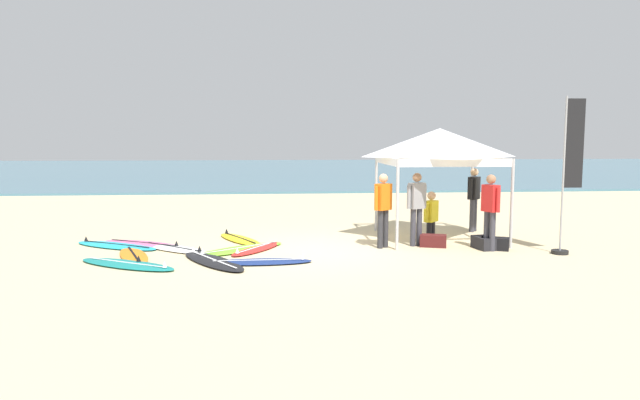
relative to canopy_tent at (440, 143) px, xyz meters
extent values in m
plane|color=beige|center=(-3.08, -1.25, -2.39)|extent=(80.00, 80.00, 0.00)
cube|color=teal|center=(-3.08, 29.71, -2.34)|extent=(80.00, 36.00, 0.10)
cylinder|color=#B7B7BC|center=(-1.32, -1.32, -1.36)|extent=(0.07, 0.07, 2.05)
cylinder|color=#B7B7BC|center=(1.32, -1.32, -1.36)|extent=(0.07, 0.07, 2.05)
cylinder|color=#B7B7BC|center=(-1.32, 1.32, -1.36)|extent=(0.07, 0.07, 2.05)
cylinder|color=#B7B7BC|center=(1.32, 1.32, -1.36)|extent=(0.07, 0.07, 2.05)
cube|color=white|center=(0.00, -1.32, -0.43)|extent=(2.64, 0.03, 0.18)
cube|color=white|center=(0.00, 1.32, -0.43)|extent=(2.64, 0.03, 0.18)
cube|color=white|center=(-1.32, 0.00, -0.43)|extent=(0.03, 2.64, 0.18)
cube|color=white|center=(1.32, 0.00, -0.43)|extent=(0.03, 2.64, 0.18)
pyramid|color=white|center=(0.00, 0.00, 0.01)|extent=(2.76, 2.76, 0.70)
ellipsoid|color=#23B2CC|center=(-7.73, -0.46, -2.35)|extent=(2.32, 1.69, 0.07)
cube|color=black|center=(-7.73, -0.46, -2.31)|extent=(1.73, 1.02, 0.01)
cone|color=black|center=(-8.56, 0.01, -2.26)|extent=(0.09, 0.09, 0.12)
ellipsoid|color=navy|center=(-4.40, -2.47, -2.35)|extent=(2.16, 0.62, 0.07)
cube|color=white|center=(-4.40, -2.47, -2.31)|extent=(1.83, 0.07, 0.01)
cone|color=white|center=(-3.52, -2.46, -2.26)|extent=(0.09, 0.09, 0.12)
ellipsoid|color=white|center=(-6.36, -0.89, -2.35)|extent=(1.96, 1.79, 0.07)
cube|color=black|center=(-6.36, -0.89, -2.31)|extent=(1.38, 1.19, 0.01)
cone|color=black|center=(-5.70, -1.44, -2.26)|extent=(0.09, 0.09, 0.12)
ellipsoid|color=yellow|center=(-4.92, 0.13, -2.35)|extent=(1.41, 2.00, 0.07)
cube|color=black|center=(-4.92, 0.13, -2.31)|extent=(0.84, 1.50, 0.01)
cone|color=black|center=(-5.30, 0.85, -2.26)|extent=(0.09, 0.09, 0.12)
ellipsoid|color=#19847F|center=(-6.99, -2.49, -2.35)|extent=(2.33, 1.73, 0.07)
cube|color=white|center=(-6.99, -2.49, -2.31)|extent=(1.73, 1.05, 0.01)
cone|color=white|center=(-6.17, -2.97, -2.26)|extent=(0.09, 0.09, 0.12)
ellipsoid|color=red|center=(-4.48, -1.11, -2.35)|extent=(1.37, 1.80, 0.07)
cube|color=white|center=(-4.48, -1.11, -2.31)|extent=(0.85, 1.34, 0.01)
cone|color=white|center=(-4.87, -1.74, -2.26)|extent=(0.09, 0.09, 0.12)
ellipsoid|color=pink|center=(-7.13, -0.32, -2.35)|extent=(2.33, 1.68, 0.07)
cube|color=black|center=(-7.13, -0.32, -2.31)|extent=(1.74, 1.00, 0.01)
cone|color=black|center=(-6.30, -0.79, -2.26)|extent=(0.09, 0.09, 0.12)
ellipsoid|color=orange|center=(-7.06, -1.63, -2.35)|extent=(1.18, 2.01, 0.07)
cube|color=black|center=(-7.06, -1.63, -2.31)|extent=(0.62, 1.57, 0.01)
cone|color=black|center=(-6.78, -2.38, -2.26)|extent=(0.09, 0.09, 0.12)
ellipsoid|color=black|center=(-5.32, -2.33, -2.35)|extent=(1.76, 2.30, 0.07)
cube|color=white|center=(-5.32, -2.33, -2.31)|extent=(1.08, 1.70, 0.01)
cone|color=white|center=(-5.83, -1.52, -2.26)|extent=(0.09, 0.09, 0.12)
ellipsoid|color=#7AD12D|center=(-4.85, -1.13, -2.35)|extent=(2.24, 1.98, 0.07)
cube|color=white|center=(-4.85, -1.13, -2.31)|extent=(1.59, 1.29, 0.01)
cone|color=white|center=(-5.60, -1.74, -2.26)|extent=(0.09, 0.09, 0.12)
cylinder|color=#2D2D33|center=(-1.67, -1.10, -1.95)|extent=(0.13, 0.13, 0.88)
cylinder|color=#2D2D33|center=(-1.52, -1.00, -1.95)|extent=(0.13, 0.13, 0.88)
cube|color=orange|center=(-1.59, -1.05, -1.21)|extent=(0.42, 0.39, 0.60)
sphere|color=tan|center=(-1.59, -1.05, -0.78)|extent=(0.21, 0.21, 0.21)
cylinder|color=orange|center=(-1.78, -1.19, -1.23)|extent=(0.09, 0.09, 0.54)
cylinder|color=orange|center=(-1.41, -0.91, -1.23)|extent=(0.09, 0.09, 0.54)
cylinder|color=#383842|center=(1.32, 1.06, -1.95)|extent=(0.13, 0.13, 0.88)
cylinder|color=#383842|center=(1.20, 0.92, -1.95)|extent=(0.13, 0.13, 0.88)
cube|color=black|center=(1.26, 0.99, -1.21)|extent=(0.40, 0.42, 0.60)
sphere|color=tan|center=(1.26, 0.99, -0.78)|extent=(0.21, 0.21, 0.21)
cylinder|color=black|center=(1.41, 1.17, -1.23)|extent=(0.09, 0.09, 0.54)
cylinder|color=black|center=(1.11, 0.82, -1.23)|extent=(0.09, 0.09, 0.54)
cylinder|color=#383842|center=(-0.85, -0.91, -1.95)|extent=(0.13, 0.13, 0.88)
cylinder|color=#383842|center=(-0.69, -0.83, -1.95)|extent=(0.13, 0.13, 0.88)
cube|color=gray|center=(-0.77, -0.87, -1.21)|extent=(0.42, 0.35, 0.60)
sphere|color=#9E7051|center=(-0.77, -0.87, -0.78)|extent=(0.21, 0.21, 0.21)
cylinder|color=gray|center=(-0.98, -0.97, -1.23)|extent=(0.09, 0.09, 0.54)
cylinder|color=gray|center=(-0.56, -0.77, -1.23)|extent=(0.09, 0.09, 0.54)
cylinder|color=#383842|center=(0.77, -1.63, -1.95)|extent=(0.13, 0.13, 0.88)
cylinder|color=#383842|center=(0.70, -1.46, -1.95)|extent=(0.13, 0.13, 0.88)
cube|color=red|center=(0.73, -1.55, -1.21)|extent=(0.35, 0.42, 0.60)
sphere|color=#9E7051|center=(0.73, -1.55, -0.78)|extent=(0.21, 0.21, 0.21)
cylinder|color=red|center=(0.82, -1.76, -1.23)|extent=(0.09, 0.09, 0.54)
cylinder|color=red|center=(0.64, -1.33, -1.23)|extent=(0.09, 0.09, 0.54)
cylinder|color=black|center=(-0.26, -0.14, -2.16)|extent=(0.13, 0.13, 0.45)
cylinder|color=black|center=(-0.14, -0.01, -2.16)|extent=(0.13, 0.13, 0.45)
cube|color=yellow|center=(-0.20, -0.08, -1.68)|extent=(0.41, 0.41, 0.52)
sphere|color=tan|center=(-0.20, -0.08, -1.29)|extent=(0.21, 0.21, 0.21)
cylinder|color=yellow|center=(-0.35, -0.25, -1.70)|extent=(0.09, 0.09, 0.47)
cylinder|color=yellow|center=(-0.04, 0.09, -1.70)|extent=(0.09, 0.09, 0.47)
cylinder|color=#99999E|center=(2.13, -2.05, -0.69)|extent=(0.04, 0.04, 3.40)
cube|color=black|center=(2.35, -2.05, 0.01)|extent=(0.40, 0.02, 1.90)
cylinder|color=black|center=(2.13, -2.05, -2.35)|extent=(0.36, 0.36, 0.08)
cube|color=#4C1919|center=(-0.40, -1.02, -2.25)|extent=(0.67, 0.48, 0.28)
cube|color=#232328|center=(0.66, -1.38, -2.25)|extent=(0.41, 0.64, 0.28)
cube|color=black|center=(0.90, -1.48, -2.25)|extent=(0.68, 0.54, 0.28)
camera|label=1|loc=(-4.09, -13.82, 0.15)|focal=32.06mm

